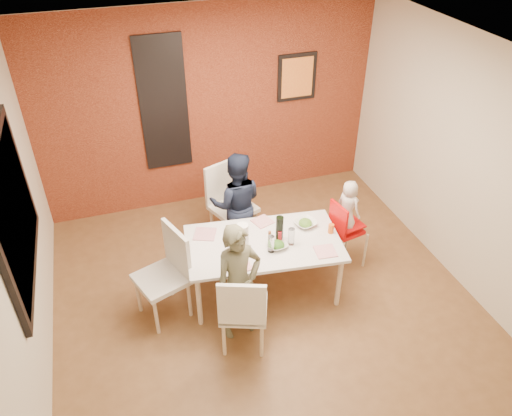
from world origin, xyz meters
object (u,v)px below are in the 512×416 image
object	(u,v)px
chair_left	(168,269)
child_near	(239,283)
high_chair	(344,228)
wine_bottle	(280,229)
paper_towel_roll	(243,236)
child_far	(236,204)
dining_table	(264,246)
chair_near	(243,309)
chair_far	(228,199)
toddler	(348,206)

from	to	relation	value
chair_left	child_near	bearing A→B (deg)	30.73
high_chair	wine_bottle	size ratio (longest dim) A/B	2.90
wine_bottle	paper_towel_roll	size ratio (longest dim) A/B	1.11
chair_left	high_chair	world-z (taller)	chair_left
child_far	paper_towel_roll	world-z (taller)	child_far
dining_table	chair_near	size ratio (longest dim) A/B	1.81
chair_left	wine_bottle	bearing A→B (deg)	68.23
dining_table	child_far	size ratio (longest dim) A/B	1.31
chair_far	child_far	xyz separation A→B (m)	(0.03, -0.25, 0.08)
wine_bottle	chair_far	bearing A→B (deg)	103.91
dining_table	child_far	bearing A→B (deg)	94.74
chair_left	paper_towel_roll	distance (m)	0.84
chair_left	high_chair	distance (m)	2.07
toddler	chair_far	bearing A→B (deg)	30.26
dining_table	chair_far	xyz separation A→B (m)	(-0.10, 1.05, -0.04)
high_chair	child_near	xyz separation A→B (m)	(-1.45, -0.61, 0.12)
chair_far	chair_left	size ratio (longest dim) A/B	1.00
chair_left	toddler	world-z (taller)	toddler
chair_left	wine_bottle	distance (m)	1.23
toddler	wine_bottle	distance (m)	0.90
wine_bottle	toddler	bearing A→B (deg)	10.12
chair_near	wine_bottle	distance (m)	0.98
toddler	child_near	bearing A→B (deg)	91.80
chair_near	chair_far	size ratio (longest dim) A/B	0.93
child_near	dining_table	bearing A→B (deg)	38.24
chair_far	wine_bottle	bearing A→B (deg)	-97.44
chair_left	high_chair	xyz separation A→B (m)	(2.06, 0.11, -0.04)
chair_left	child_near	size ratio (longest dim) A/B	0.79
chair_left	toddler	bearing A→B (deg)	73.33
child_near	paper_towel_roll	distance (m)	0.56
child_far	toddler	xyz separation A→B (m)	(1.12, -0.68, 0.17)
chair_far	wine_bottle	world-z (taller)	chair_far
dining_table	wine_bottle	world-z (taller)	wine_bottle
high_chair	paper_towel_roll	distance (m)	1.30
child_far	toddler	bearing A→B (deg)	163.64
paper_towel_roll	high_chair	bearing A→B (deg)	5.21
toddler	paper_towel_roll	bearing A→B (deg)	74.47
chair_near	child_near	world-z (taller)	child_near
chair_far	high_chair	distance (m)	1.46
chair_near	chair_left	distance (m)	0.94
toddler	wine_bottle	xyz separation A→B (m)	(-0.88, -0.16, -0.00)
dining_table	chair_left	bearing A→B (deg)	179.38
chair_near	paper_towel_roll	world-z (taller)	chair_near
chair_far	chair_left	distance (m)	1.40
child_near	wine_bottle	size ratio (longest dim) A/B	4.29
chair_left	toddler	size ratio (longest dim) A/B	1.65
child_far	chair_near	bearing A→B (deg)	90.67
child_far	child_near	bearing A→B (deg)	89.41
child_near	wine_bottle	distance (m)	0.77
chair_far	child_near	xyz separation A→B (m)	(-0.32, -1.54, 0.08)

